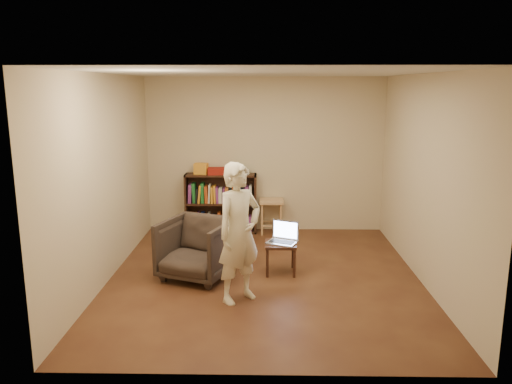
{
  "coord_description": "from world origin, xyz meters",
  "views": [
    {
      "loc": [
        0.01,
        -6.13,
        2.44
      ],
      "look_at": [
        -0.11,
        0.35,
        1.06
      ],
      "focal_mm": 35.0,
      "sensor_mm": 36.0,
      "label": 1
    }
  ],
  "objects_px": {
    "stool": "(271,206)",
    "person": "(239,233)",
    "bookshelf": "(221,206)",
    "armchair": "(197,249)",
    "side_table": "(281,248)",
    "laptop": "(283,238)"
  },
  "relations": [
    {
      "from": "stool",
      "to": "bookshelf",
      "type": "bearing_deg",
      "value": 175.72
    },
    {
      "from": "stool",
      "to": "laptop",
      "type": "bearing_deg",
      "value": -85.73
    },
    {
      "from": "stool",
      "to": "armchair",
      "type": "relative_size",
      "value": 0.67
    },
    {
      "from": "side_table",
      "to": "laptop",
      "type": "relative_size",
      "value": 0.92
    },
    {
      "from": "bookshelf",
      "to": "laptop",
      "type": "bearing_deg",
      "value": -62.3
    },
    {
      "from": "laptop",
      "to": "armchair",
      "type": "bearing_deg",
      "value": -146.08
    },
    {
      "from": "bookshelf",
      "to": "stool",
      "type": "height_order",
      "value": "bookshelf"
    },
    {
      "from": "bookshelf",
      "to": "stool",
      "type": "xyz_separation_m",
      "value": [
        0.85,
        -0.06,
        0.02
      ]
    },
    {
      "from": "side_table",
      "to": "laptop",
      "type": "xyz_separation_m",
      "value": [
        0.03,
        0.03,
        0.13
      ]
    },
    {
      "from": "armchair",
      "to": "side_table",
      "type": "height_order",
      "value": "armchair"
    },
    {
      "from": "bookshelf",
      "to": "armchair",
      "type": "distance_m",
      "value": 2.1
    },
    {
      "from": "stool",
      "to": "person",
      "type": "relative_size",
      "value": 0.35
    },
    {
      "from": "side_table",
      "to": "stool",
      "type": "bearing_deg",
      "value": 93.18
    },
    {
      "from": "armchair",
      "to": "laptop",
      "type": "bearing_deg",
      "value": 31.7
    },
    {
      "from": "stool",
      "to": "person",
      "type": "height_order",
      "value": "person"
    },
    {
      "from": "armchair",
      "to": "bookshelf",
      "type": "bearing_deg",
      "value": 107.5
    },
    {
      "from": "bookshelf",
      "to": "armchair",
      "type": "relative_size",
      "value": 1.4
    },
    {
      "from": "side_table",
      "to": "laptop",
      "type": "distance_m",
      "value": 0.14
    },
    {
      "from": "bookshelf",
      "to": "armchair",
      "type": "bearing_deg",
      "value": -93.52
    },
    {
      "from": "bookshelf",
      "to": "side_table",
      "type": "distance_m",
      "value": 2.14
    },
    {
      "from": "bookshelf",
      "to": "stool",
      "type": "relative_size",
      "value": 2.09
    },
    {
      "from": "laptop",
      "to": "person",
      "type": "distance_m",
      "value": 1.1
    }
  ]
}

